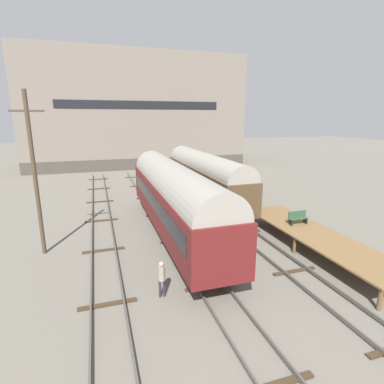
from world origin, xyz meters
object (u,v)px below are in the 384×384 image
train_car_brown (205,175)px  bench (298,217)px  utility_pole (35,174)px  train_car_maroon (174,196)px  person_worker (162,276)px

train_car_brown → bench: size_ratio=12.00×
train_car_brown → bench: train_car_brown is taller
utility_pole → train_car_brown: bearing=29.5°
bench → utility_pole: bearing=169.8°
train_car_maroon → train_car_brown: (4.98, 7.34, -0.12)m
bench → utility_pole: (-16.47, 2.95, 3.46)m
bench → train_car_brown: bearing=105.6°
train_car_brown → person_worker: (-7.46, -14.55, -1.76)m
train_car_maroon → train_car_brown: size_ratio=1.05×
train_car_maroon → bench: (7.94, -3.26, -1.35)m
utility_pole → bench: bearing=-10.2°
train_car_maroon → train_car_brown: bearing=55.8°
train_car_maroon → bench: 8.68m
train_car_brown → utility_pole: (-13.52, -7.65, 2.23)m
train_car_maroon → bench: train_car_maroon is taller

